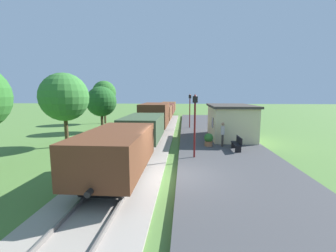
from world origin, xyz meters
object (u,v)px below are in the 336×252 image
object	(u,v)px
potted_planter	(209,139)
tree_trackside_far	(64,97)
lamp_post_far	(190,104)
lamp_post_near	(195,114)
person_waiting	(223,133)
bench_near_hut	(237,143)
tree_field_distant	(104,93)
tree_field_left	(101,102)
station_hut	(230,121)
freight_train	(159,116)

from	to	relation	value
potted_planter	tree_trackside_far	xyz separation A→B (m)	(-10.58, 0.23, 2.97)
lamp_post_far	potted_planter	bearing A→B (deg)	-82.69
lamp_post_near	potted_planter	bearing A→B (deg)	68.93
person_waiting	lamp_post_far	world-z (taller)	lamp_post_far
bench_near_hut	tree_field_distant	bearing A→B (deg)	133.54
lamp_post_near	tree_field_left	size ratio (longest dim) A/B	0.79
bench_near_hut	potted_planter	world-z (taller)	potted_planter
potted_planter	tree_trackside_far	distance (m)	10.99
person_waiting	potted_planter	size ratio (longest dim) A/B	1.87
station_hut	lamp_post_near	world-z (taller)	lamp_post_near
station_hut	bench_near_hut	world-z (taller)	station_hut
bench_near_hut	tree_field_distant	xyz separation A→B (m)	(-14.10, 14.84, 3.37)
lamp_post_far	tree_trackside_far	distance (m)	12.85
potted_planter	lamp_post_near	world-z (taller)	lamp_post_near
person_waiting	tree_field_left	size ratio (longest dim) A/B	0.36
person_waiting	tree_field_distant	xyz separation A→B (m)	(-13.31, 13.78, 2.90)
station_hut	lamp_post_near	xyz separation A→B (m)	(-3.28, -6.30, 1.15)
freight_train	potted_planter	size ratio (longest dim) A/B	42.79
tree_trackside_far	tree_field_distant	bearing A→B (deg)	97.43
freight_train	tree_field_distant	world-z (taller)	tree_field_distant
lamp_post_near	lamp_post_far	distance (m)	11.86
freight_train	tree_field_left	bearing A→B (deg)	-155.64
bench_near_hut	tree_trackside_far	distance (m)	12.76
freight_train	tree_trackside_far	size ratio (longest dim) A/B	7.16
tree_field_left	tree_field_distant	world-z (taller)	tree_field_distant
tree_trackside_far	tree_field_distant	world-z (taller)	tree_field_distant
bench_near_hut	lamp_post_near	bearing A→B (deg)	-147.13
lamp_post_far	station_hut	bearing A→B (deg)	-59.48
tree_field_left	tree_field_distant	size ratio (longest dim) A/B	0.83
potted_planter	lamp_post_far	size ratio (longest dim) A/B	0.25
station_hut	person_waiting	xyz separation A→B (m)	(-1.17, -3.36, -0.47)
bench_near_hut	person_waiting	world-z (taller)	person_waiting
station_hut	tree_trackside_far	xyz separation A→B (m)	(-12.71, -3.11, 2.04)
station_hut	bench_near_hut	bearing A→B (deg)	-94.79
tree_field_left	bench_near_hut	bearing A→B (deg)	-34.05
freight_train	station_hut	distance (m)	9.28
bench_near_hut	lamp_post_near	size ratio (longest dim) A/B	0.41
tree_field_distant	bench_near_hut	bearing A→B (deg)	-46.46
potted_planter	lamp_post_far	bearing A→B (deg)	97.31
potted_planter	tree_field_left	bearing A→B (deg)	145.55
bench_near_hut	freight_train	bearing A→B (deg)	120.92
lamp_post_near	tree_trackside_far	size ratio (longest dim) A/B	0.68
potted_planter	tree_field_distant	xyz separation A→B (m)	(-12.34, 13.76, 3.36)
station_hut	tree_field_distant	distance (m)	18.00
bench_near_hut	tree_field_distant	distance (m)	20.75
tree_trackside_far	lamp_post_far	bearing A→B (deg)	42.59
person_waiting	tree_trackside_far	distance (m)	11.81
freight_train	potted_planter	world-z (taller)	freight_train
person_waiting	potted_planter	bearing A→B (deg)	5.95
potted_planter	tree_trackside_far	size ratio (longest dim) A/B	0.17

